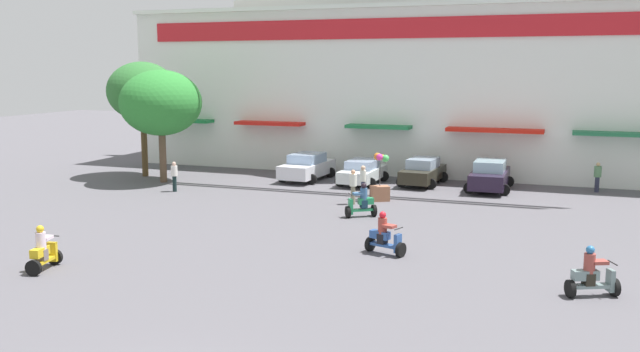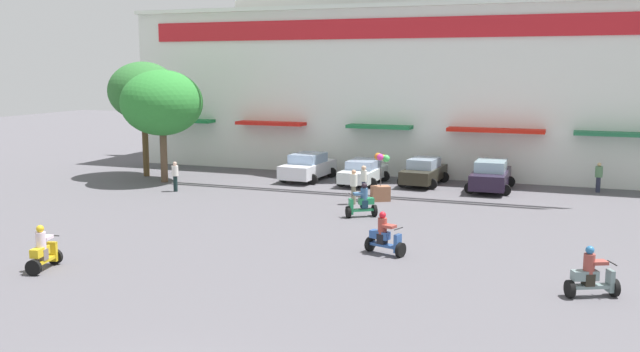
% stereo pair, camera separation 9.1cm
% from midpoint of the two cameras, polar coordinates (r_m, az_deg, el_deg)
% --- Properties ---
extents(ground_plane, '(128.00, 128.00, 0.00)m').
position_cam_midpoint_polar(ground_plane, '(25.22, 2.02, -6.08)').
color(ground_plane, '#555359').
extents(colonial_building, '(40.73, 14.65, 18.64)m').
position_cam_midpoint_polar(colonial_building, '(46.12, 10.93, 10.91)').
color(colonial_building, white).
rests_on(colonial_building, ground).
extents(plaza_tree_0, '(4.55, 4.86, 6.42)m').
position_cam_midpoint_polar(plaza_tree_0, '(40.25, -13.10, 5.90)').
color(plaza_tree_0, brown).
rests_on(plaza_tree_0, ground).
extents(plaza_tree_2, '(4.07, 4.31, 6.89)m').
position_cam_midpoint_polar(plaza_tree_2, '(42.73, -14.56, 6.78)').
color(plaza_tree_2, brown).
rests_on(plaza_tree_2, ground).
extents(parked_car_0, '(2.61, 4.51, 1.57)m').
position_cam_midpoint_polar(parked_car_0, '(40.33, -1.15, 0.77)').
color(parked_car_0, white).
rests_on(parked_car_0, ground).
extents(parked_car_1, '(2.39, 4.20, 1.37)m').
position_cam_midpoint_polar(parked_car_1, '(39.02, 3.47, 0.36)').
color(parked_car_1, silver).
rests_on(parked_car_1, ground).
extents(parked_car_2, '(2.45, 4.27, 1.51)m').
position_cam_midpoint_polar(parked_car_2, '(39.11, 8.45, 0.37)').
color(parked_car_2, '#2B291E').
rests_on(parked_car_2, ground).
extents(parked_car_3, '(2.42, 4.49, 1.63)m').
position_cam_midpoint_polar(parked_car_3, '(38.05, 13.80, 0.05)').
color(parked_car_3, '#24192E').
rests_on(parked_car_3, ground).
extents(scooter_rider_0, '(1.41, 1.19, 1.52)m').
position_cam_midpoint_polar(scooter_rider_0, '(30.45, 3.37, -2.24)').
color(scooter_rider_0, black).
rests_on(scooter_rider_0, ground).
extents(scooter_rider_1, '(1.53, 0.96, 1.52)m').
position_cam_midpoint_polar(scooter_rider_1, '(24.56, 5.27, -5.04)').
color(scooter_rider_1, black).
rests_on(scooter_rider_1, ground).
extents(scooter_rider_2, '(1.55, 1.10, 1.52)m').
position_cam_midpoint_polar(scooter_rider_2, '(21.47, 21.47, -7.72)').
color(scooter_rider_2, black).
rests_on(scooter_rider_2, ground).
extents(scooter_rider_5, '(0.81, 1.52, 1.53)m').
position_cam_midpoint_polar(scooter_rider_5, '(24.27, -22.03, -5.84)').
color(scooter_rider_5, black).
rests_on(scooter_rider_5, ground).
extents(pedestrian_0, '(0.38, 0.38, 1.59)m').
position_cam_midpoint_polar(pedestrian_0, '(39.20, 21.93, 0.04)').
color(pedestrian_0, '#282B3F').
rests_on(pedestrian_0, ground).
extents(pedestrian_1, '(0.38, 0.38, 1.72)m').
position_cam_midpoint_polar(pedestrian_1, '(34.42, 3.50, -0.30)').
color(pedestrian_1, '#292F49').
rests_on(pedestrian_1, ground).
extents(pedestrian_2, '(0.44, 0.44, 1.61)m').
position_cam_midpoint_polar(pedestrian_2, '(37.37, -12.04, 0.12)').
color(pedestrian_2, black).
rests_on(pedestrian_2, ground).
extents(pedestrian_3, '(0.36, 0.36, 1.69)m').
position_cam_midpoint_polar(pedestrian_3, '(33.18, 2.68, -0.71)').
color(pedestrian_3, gray).
rests_on(pedestrian_3, ground).
extents(balloon_vendor_cart, '(1.08, 0.97, 2.40)m').
position_cam_midpoint_polar(balloon_vendor_cart, '(34.11, 4.92, -0.60)').
color(balloon_vendor_cart, '#996448').
rests_on(balloon_vendor_cart, ground).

